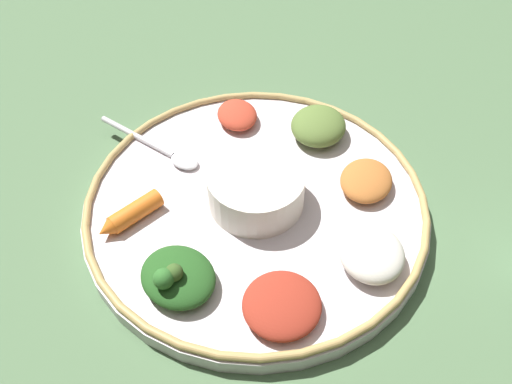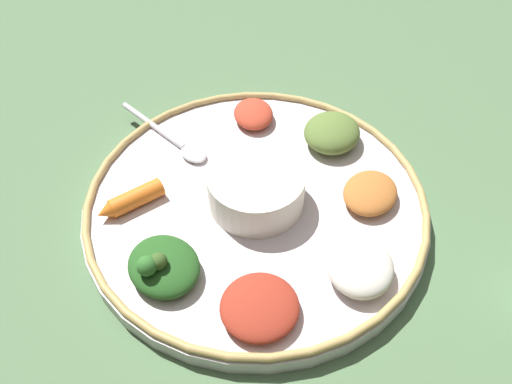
% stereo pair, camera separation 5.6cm
% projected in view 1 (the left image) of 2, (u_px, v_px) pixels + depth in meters
% --- Properties ---
extents(ground_plane, '(2.40, 2.40, 0.00)m').
position_uv_depth(ground_plane, '(256.00, 213.00, 0.59)').
color(ground_plane, '#4C6B47').
extents(platter, '(0.36, 0.36, 0.02)m').
position_uv_depth(platter, '(256.00, 207.00, 0.58)').
color(platter, silver).
rests_on(platter, ground_plane).
extents(platter_rim, '(0.36, 0.36, 0.01)m').
position_uv_depth(platter_rim, '(256.00, 200.00, 0.57)').
color(platter_rim, tan).
rests_on(platter_rim, platter).
extents(center_bowl, '(0.10, 0.10, 0.04)m').
position_uv_depth(center_bowl, '(256.00, 187.00, 0.56)').
color(center_bowl, silver).
rests_on(center_bowl, platter).
extents(spoon, '(0.05, 0.14, 0.01)m').
position_uv_depth(spoon, '(164.00, 150.00, 0.62)').
color(spoon, silver).
rests_on(spoon, platter).
extents(greens_pile, '(0.09, 0.09, 0.04)m').
position_uv_depth(greens_pile, '(177.00, 277.00, 0.49)').
color(greens_pile, '#23511E').
rests_on(greens_pile, platter).
extents(carrot_near_spoon, '(0.07, 0.05, 0.02)m').
position_uv_depth(carrot_near_spoon, '(131.00, 214.00, 0.55)').
color(carrot_near_spoon, orange).
rests_on(carrot_near_spoon, platter).
extents(mound_chickpea, '(0.07, 0.06, 0.02)m').
position_uv_depth(mound_chickpea, '(366.00, 180.00, 0.58)').
color(mound_chickpea, '#B2662D').
rests_on(mound_chickpea, platter).
extents(mound_beet, '(0.08, 0.08, 0.02)m').
position_uv_depth(mound_beet, '(282.00, 305.00, 0.48)').
color(mound_beet, maroon).
rests_on(mound_beet, platter).
extents(mound_collards, '(0.07, 0.07, 0.03)m').
position_uv_depth(mound_collards, '(318.00, 126.00, 0.63)').
color(mound_collards, '#567033').
rests_on(mound_collards, platter).
extents(mound_rice_white, '(0.09, 0.08, 0.03)m').
position_uv_depth(mound_rice_white, '(372.00, 253.00, 0.51)').
color(mound_rice_white, silver).
rests_on(mound_rice_white, platter).
extents(mound_berbere_red, '(0.07, 0.07, 0.02)m').
position_uv_depth(mound_berbere_red, '(237.00, 115.00, 0.65)').
color(mound_berbere_red, '#B73D28').
rests_on(mound_berbere_red, platter).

